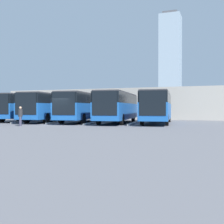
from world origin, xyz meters
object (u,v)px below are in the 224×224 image
(bus_0, at_px, (157,106))
(bus_1, at_px, (118,106))
(bus_3, at_px, (51,106))
(pedestrian, at_px, (20,116))
(bus_4, at_px, (27,106))
(bus_2, at_px, (83,106))

(bus_0, xyz_separation_m, bus_1, (4.08, 0.74, 0.00))
(bus_0, xyz_separation_m, bus_3, (12.23, 0.93, 0.00))
(bus_1, height_order, pedestrian, bus_1)
(bus_1, height_order, bus_4, same)
(bus_0, height_order, bus_1, same)
(pedestrian, bearing_deg, bus_4, 4.25)
(bus_3, height_order, pedestrian, bus_3)
(bus_1, bearing_deg, bus_3, -6.03)
(bus_4, relative_size, pedestrian, 6.59)
(bus_0, distance_m, bus_4, 16.31)
(pedestrian, bearing_deg, bus_0, -81.78)
(bus_3, relative_size, pedestrian, 6.59)
(bus_2, distance_m, bus_4, 8.19)
(bus_2, bearing_deg, pedestrian, 64.99)
(bus_3, relative_size, bus_4, 1.00)
(bus_2, relative_size, bus_4, 1.00)
(bus_4, bearing_deg, bus_0, 172.73)
(bus_2, xyz_separation_m, bus_3, (4.08, 0.19, 0.00))
(bus_2, xyz_separation_m, bus_4, (8.16, -0.70, 0.00))
(bus_0, height_order, bus_2, same)
(bus_0, distance_m, bus_3, 12.27)
(bus_1, height_order, bus_2, same)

